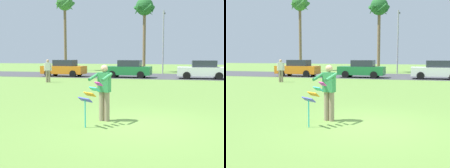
{
  "view_description": "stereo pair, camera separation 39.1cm",
  "coord_description": "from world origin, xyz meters",
  "views": [
    {
      "loc": [
        1.1,
        -8.12,
        2.01
      ],
      "look_at": [
        -1.18,
        1.31,
        1.05
      ],
      "focal_mm": 46.07,
      "sensor_mm": 36.0,
      "label": 1
    },
    {
      "loc": [
        1.48,
        -8.02,
        2.01
      ],
      "look_at": [
        -1.18,
        1.31,
        1.05
      ],
      "focal_mm": 46.07,
      "sensor_mm": 36.0,
      "label": 2
    }
  ],
  "objects": [
    {
      "name": "ground_plane",
      "position": [
        0.0,
        0.0,
        0.0
      ],
      "size": [
        120.0,
        120.0,
        0.0
      ],
      "primitive_type": "plane",
      "color": "olive"
    },
    {
      "name": "road_strip",
      "position": [
        0.0,
        20.29,
        0.01
      ],
      "size": [
        120.0,
        8.0,
        0.01
      ],
      "primitive_type": "cube",
      "color": "#424247",
      "rests_on": "ground"
    },
    {
      "name": "person_kite_flyer",
      "position": [
        -1.18,
        0.29,
        0.95
      ],
      "size": [
        0.65,
        0.73,
        1.73
      ],
      "color": "gray",
      "rests_on": "ground"
    },
    {
      "name": "kite_held",
      "position": [
        -1.39,
        -0.49,
        0.87
      ],
      "size": [
        0.66,
        0.73,
        1.26
      ],
      "color": "#D83399",
      "rests_on": "ground"
    },
    {
      "name": "parked_car_orange",
      "position": [
        -9.98,
        17.89,
        0.77
      ],
      "size": [
        4.26,
        1.95,
        1.6
      ],
      "color": "orange",
      "rests_on": "ground"
    },
    {
      "name": "parked_car_green",
      "position": [
        -3.62,
        17.89,
        0.77
      ],
      "size": [
        4.26,
        1.95,
        1.6
      ],
      "color": "#1E7238",
      "rests_on": "ground"
    },
    {
      "name": "parked_car_white",
      "position": [
        2.89,
        17.89,
        0.77
      ],
      "size": [
        4.22,
        1.87,
        1.6
      ],
      "color": "white",
      "rests_on": "ground"
    },
    {
      "name": "palm_tree_left_near",
      "position": [
        -14.07,
        28.07,
        8.5
      ],
      "size": [
        2.58,
        2.71,
        10.05
      ],
      "color": "brown",
      "rests_on": "ground"
    },
    {
      "name": "palm_tree_right_near",
      "position": [
        -3.34,
        26.77,
        7.44
      ],
      "size": [
        2.58,
        2.71,
        8.89
      ],
      "color": "brown",
      "rests_on": "ground"
    },
    {
      "name": "streetlight_pole",
      "position": [
        -0.94,
        24.86,
        4.0
      ],
      "size": [
        0.24,
        1.65,
        7.0
      ],
      "color": "#9E9EA3",
      "rests_on": "ground"
    },
    {
      "name": "person_walker_near",
      "position": [
        -8.67,
        11.74,
        0.93
      ],
      "size": [
        0.55,
        0.31,
        1.73
      ],
      "color": "gray",
      "rests_on": "ground"
    }
  ]
}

